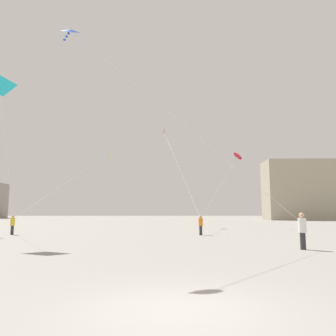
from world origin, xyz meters
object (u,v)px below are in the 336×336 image
object	(u,v)px
person_in_white	(302,229)
kite_cyan_delta	(0,88)
person_in_yellow	(13,224)
building_centre_hall	(313,190)
kite_cobalt_diamond	(78,37)
kite_magenta_delta	(165,134)
person_in_orange	(201,224)
kite_crimson_diamond	(238,156)
kite_amber_delta	(107,155)

from	to	relation	value
person_in_white	kite_cyan_delta	bearing A→B (deg)	-57.69
person_in_yellow	building_centre_hall	xyz separation A→B (m)	(47.81, 49.87, 6.07)
kite_cobalt_diamond	building_centre_hall	world-z (taller)	building_centre_hall
kite_magenta_delta	kite_cobalt_diamond	world-z (taller)	kite_magenta_delta
kite_cyan_delta	building_centre_hall	world-z (taller)	building_centre_hall
person_in_yellow	person_in_white	size ratio (longest dim) A/B	0.88
person_in_orange	person_in_white	size ratio (longest dim) A/B	0.88
person_in_yellow	kite_cobalt_diamond	size ratio (longest dim) A/B	0.14
kite_crimson_diamond	kite_cyan_delta	bearing A→B (deg)	-135.15
person_in_orange	kite_magenta_delta	world-z (taller)	kite_magenta_delta
person_in_yellow	kite_crimson_diamond	xyz separation A→B (m)	(21.70, 12.51, 7.88)
person_in_orange	person_in_yellow	bearing A→B (deg)	126.06
kite_cobalt_diamond	building_centre_hall	distance (m)	75.51
person_in_yellow	building_centre_hall	bearing A→B (deg)	-142.30
kite_magenta_delta	kite_crimson_diamond	bearing A→B (deg)	-13.15
person_in_yellow	kite_cobalt_diamond	world-z (taller)	kite_cobalt_diamond
person_in_white	kite_amber_delta	distance (m)	25.55
kite_magenta_delta	person_in_orange	bearing A→B (deg)	-79.26
kite_magenta_delta	building_centre_hall	world-z (taller)	building_centre_hall
kite_magenta_delta	kite_amber_delta	bearing A→B (deg)	-141.82
kite_cyan_delta	kite_cobalt_diamond	size ratio (longest dim) A/B	0.81
person_in_yellow	kite_cobalt_diamond	distance (m)	19.16
kite_crimson_diamond	kite_amber_delta	bearing A→B (deg)	-168.83
kite_cobalt_diamond	kite_amber_delta	bearing A→B (deg)	96.98
person_in_yellow	kite_crimson_diamond	distance (m)	26.26
person_in_white	kite_cobalt_diamond	size ratio (longest dim) A/B	0.16
kite_cyan_delta	person_in_yellow	bearing A→B (deg)	104.92
person_in_yellow	kite_cyan_delta	bearing A→B (deg)	96.42
person_in_orange	person_in_white	distance (m)	11.09
kite_magenta_delta	kite_amber_delta	size ratio (longest dim) A/B	1.62
kite_amber_delta	kite_crimson_diamond	size ratio (longest dim) A/B	0.73
kite_cyan_delta	kite_crimson_diamond	world-z (taller)	kite_cyan_delta
person_in_white	kite_amber_delta	bearing A→B (deg)	-101.83
kite_amber_delta	kite_cobalt_diamond	distance (m)	24.42
kite_amber_delta	kite_crimson_diamond	xyz separation A→B (m)	(15.74, 3.11, 0.49)
building_centre_hall	kite_magenta_delta	bearing A→B (deg)	-134.97
kite_cyan_delta	kite_cobalt_diamond	xyz separation A→B (m)	(7.01, -7.65, -0.72)
person_in_white	kite_cyan_delta	size ratio (longest dim) A/B	0.20
person_in_yellow	kite_amber_delta	size ratio (longest dim) A/B	0.16
person_in_white	building_centre_hall	size ratio (longest dim) A/B	0.08
person_in_white	kite_crimson_diamond	distance (m)	24.87
person_in_white	kite_magenta_delta	xyz separation A→B (m)	(-6.89, 25.65, 11.02)
kite_crimson_diamond	person_in_yellow	bearing A→B (deg)	-150.04
kite_magenta_delta	kite_cobalt_diamond	bearing A→B (deg)	-97.14
person_in_orange	kite_cobalt_diamond	xyz separation A→B (m)	(-6.59, -14.15, 8.24)
kite_cobalt_diamond	kite_magenta_delta	bearing A→B (deg)	82.86
person_in_yellow	person_in_orange	bearing A→B (deg)	169.01
kite_cyan_delta	kite_cobalt_diamond	bearing A→B (deg)	-47.47
kite_cobalt_diamond	kite_crimson_diamond	bearing A→B (deg)	64.95
kite_cyan_delta	building_centre_hall	distance (m)	73.27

